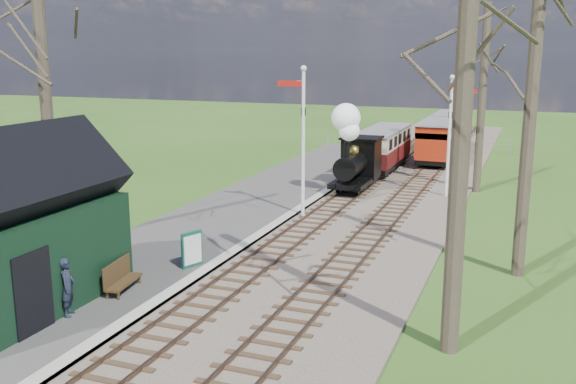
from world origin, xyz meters
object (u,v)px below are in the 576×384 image
locomotive (355,153)px  coach (383,147)px  red_carriage_a (438,141)px  semaphore_far (451,127)px  red_carriage_b (450,131)px  bench (120,277)px  person (67,287)px  station_shed (11,232)px  sign_board (192,249)px  semaphore_near (302,131)px

locomotive → coach: locomotive is taller
coach → red_carriage_a: (2.60, 3.23, 0.04)m
semaphore_far → locomotive: semaphore_far is taller
red_carriage_b → bench: size_ratio=3.26×
locomotive → red_carriage_a: bearing=74.3°
red_carriage_a → coach: bearing=-128.8°
person → red_carriage_b: bearing=-33.5°
coach → person: coach is taller
station_shed → coach: station_shed is taller
station_shed → bench: station_shed is taller
locomotive → red_carriage_b: locomotive is taller
coach → sign_board: bearing=-95.1°
bench → person: 1.97m
coach → sign_board: size_ratio=6.06×
coach → red_carriage_a: 4.15m
sign_board → station_shed: bearing=-119.9°
red_carriage_b → sign_board: (-4.28, -27.66, -0.72)m
red_carriage_b → sign_board: size_ratio=4.50×
red_carriage_a → person: (-5.33, -26.60, -0.52)m
red_carriage_b → bench: red_carriage_b is taller
red_carriage_a → bench: red_carriage_a is taller
sign_board → red_carriage_a: bearing=79.1°
semaphore_far → person: semaphore_far is taller
semaphore_near → station_shed: bearing=-106.4°
red_carriage_b → person: red_carriage_b is taller
semaphore_near → person: size_ratio=4.08×
red_carriage_b → sign_board: red_carriage_b is taller
locomotive → bench: 15.65m
red_carriage_a → bench: size_ratio=3.26×
station_shed → semaphore_far: bearing=64.3°
red_carriage_b → sign_board: bearing=-98.8°
red_carriage_a → red_carriage_b: 5.50m
semaphore_near → red_carriage_b: semaphore_near is taller
station_shed → person: bearing=4.1°
semaphore_near → sign_board: size_ratio=5.53×
locomotive → coach: 6.08m
person → semaphore_near: bearing=-33.4°
semaphore_far → locomotive: (-4.39, -0.59, -1.38)m
station_shed → bench: bearing=49.5°
station_shed → coach: bearing=79.6°
locomotive → red_carriage_b: (2.61, 14.79, -0.49)m
locomotive → coach: (0.01, 6.06, -0.53)m
semaphore_near → sign_board: bearing=-96.9°
station_shed → bench: (1.74, 2.04, -1.67)m
sign_board → person: person is taller
sign_board → bench: sign_board is taller
semaphore_near → bench: size_ratio=4.01×
semaphore_far → red_carriage_a: 9.08m
semaphore_far → red_carriage_a: bearing=101.5°
semaphore_far → red_carriage_a: (-1.77, 8.71, -1.87)m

